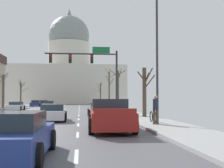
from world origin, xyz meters
TOP-DOWN VIEW (x-y plane):
  - ground at (0.00, -0.00)m, footprint 20.00×180.00m
  - signal_gantry at (4.83, 16.00)m, footprint 7.91×0.41m
  - street_lamp_right at (7.91, 0.54)m, footprint 2.25×0.24m
  - capitol_building at (0.00, 82.63)m, footprint 35.30×19.25m
  - sedan_near_00 at (5.34, 11.33)m, footprint 2.00×4.30m
  - sedan_near_01 at (1.62, 5.50)m, footprint 2.08×4.54m
  - pickup_truck_near_02 at (5.16, -1.60)m, footprint 2.37×5.72m
  - sedan_near_03 at (1.74, -8.78)m, footprint 2.14×4.69m
  - sedan_oncoming_00 at (-5.07, 25.74)m, footprint 1.99×4.54m
  - sedan_oncoming_01 at (-1.63, 35.10)m, footprint 2.21×4.41m
  - sedan_oncoming_02 at (-5.38, 46.84)m, footprint 2.03×4.44m
  - sedan_oncoming_03 at (-5.03, 58.01)m, footprint 1.99×4.25m
  - bare_tree_00 at (8.21, 52.00)m, footprint 2.14×1.24m
  - bare_tree_01 at (-8.76, 33.95)m, footprint 2.08×2.29m
  - bare_tree_02 at (8.91, 7.52)m, footprint 1.36×1.45m
  - bare_tree_04 at (8.62, 22.93)m, footprint 2.21×1.39m
  - bare_tree_06 at (8.71, 36.25)m, footprint 2.28×1.77m
  - bare_tree_07 at (-8.30, 46.49)m, footprint 2.09×2.38m
  - pedestrian_00 at (8.02, 0.24)m, footprint 0.35×0.34m
  - bicycle_parked at (8.21, 1.71)m, footprint 0.12×1.77m

SIDE VIEW (x-z plane):
  - ground at x=0.00m, z-range -0.08..0.12m
  - bicycle_parked at x=8.21m, z-range 0.06..0.91m
  - sedan_oncoming_03 at x=-5.03m, z-range -0.04..1.15m
  - sedan_oncoming_00 at x=-5.07m, z-range -0.03..1.15m
  - sedan_near_01 at x=1.62m, z-range -0.04..1.17m
  - sedan_oncoming_01 at x=-1.63m, z-range -0.03..1.18m
  - sedan_oncoming_02 at x=-5.38m, z-range -0.03..1.22m
  - sedan_near_00 at x=5.34m, z-range -0.04..1.24m
  - sedan_near_03 at x=1.74m, z-range -0.03..1.26m
  - pickup_truck_near_02 at x=5.16m, z-range -0.08..1.54m
  - pedestrian_00 at x=8.02m, z-range 0.24..1.93m
  - bare_tree_02 at x=8.91m, z-range 0.26..4.31m
  - bare_tree_00 at x=8.21m, z-range 0.06..5.36m
  - bare_tree_07 at x=-8.30m, z-range 0.08..5.51m
  - bare_tree_04 at x=8.62m, z-range 0.25..5.82m
  - bare_tree_01 at x=-8.76m, z-range 0.23..5.89m
  - bare_tree_06 at x=8.71m, z-range 0.12..6.96m
  - street_lamp_right at x=7.91m, z-range 0.86..8.61m
  - signal_gantry at x=4.83m, z-range 1.73..8.88m
  - capitol_building at x=0.00m, z-range -5.28..25.57m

